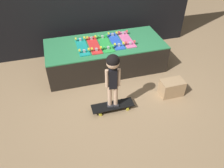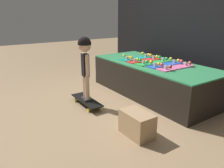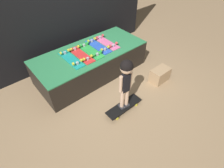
# 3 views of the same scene
# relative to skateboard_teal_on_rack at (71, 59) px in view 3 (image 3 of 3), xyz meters

# --- Properties ---
(ground_plane) EXTENTS (16.00, 16.00, 0.00)m
(ground_plane) POSITION_rel_skateboard_teal_on_rack_xyz_m (0.44, -0.58, -0.57)
(ground_plane) COLOR #9E7F5B
(display_rack) EXTENTS (2.29, 1.00, 0.56)m
(display_rack) POSITION_rel_skateboard_teal_on_rack_xyz_m (0.44, 0.02, -0.30)
(display_rack) COLOR black
(display_rack) RESTS_ON ground_plane
(skateboard_teal_on_rack) EXTENTS (0.20, 0.68, 0.09)m
(skateboard_teal_on_rack) POSITION_rel_skateboard_teal_on_rack_xyz_m (0.00, 0.00, 0.00)
(skateboard_teal_on_rack) COLOR teal
(skateboard_teal_on_rack) RESTS_ON display_rack
(skateboard_red_on_rack) EXTENTS (0.20, 0.68, 0.09)m
(skateboard_red_on_rack) POSITION_rel_skateboard_teal_on_rack_xyz_m (0.22, -0.00, 0.00)
(skateboard_red_on_rack) COLOR red
(skateboard_red_on_rack) RESTS_ON display_rack
(skateboard_green_on_rack) EXTENTS (0.20, 0.68, 0.09)m
(skateboard_green_on_rack) POSITION_rel_skateboard_teal_on_rack_xyz_m (0.44, -0.00, 0.00)
(skateboard_green_on_rack) COLOR green
(skateboard_green_on_rack) RESTS_ON display_rack
(skateboard_blue_on_rack) EXTENTS (0.20, 0.68, 0.09)m
(skateboard_blue_on_rack) POSITION_rel_skateboard_teal_on_rack_xyz_m (0.67, 0.04, 0.00)
(skateboard_blue_on_rack) COLOR blue
(skateboard_blue_on_rack) RESTS_ON display_rack
(skateboard_pink_on_rack) EXTENTS (0.20, 0.68, 0.09)m
(skateboard_pink_on_rack) POSITION_rel_skateboard_teal_on_rack_xyz_m (0.89, 0.04, 0.00)
(skateboard_pink_on_rack) COLOR pink
(skateboard_pink_on_rack) RESTS_ON display_rack
(skateboard_on_floor) EXTENTS (0.70, 0.21, 0.09)m
(skateboard_on_floor) POSITION_rel_skateboard_teal_on_rack_xyz_m (0.26, -1.19, -0.50)
(skateboard_on_floor) COLOR black
(skateboard_on_floor) RESTS_ON ground_plane
(child) EXTENTS (0.23, 0.19, 0.96)m
(child) POSITION_rel_skateboard_teal_on_rack_xyz_m (0.26, -1.19, 0.19)
(child) COLOR #2D2D33
(child) RESTS_ON skateboard_on_floor
(storage_box) EXTENTS (0.40, 0.25, 0.29)m
(storage_box) POSITION_rel_skateboard_teal_on_rack_xyz_m (1.36, -1.11, -0.43)
(storage_box) COLOR tan
(storage_box) RESTS_ON ground_plane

